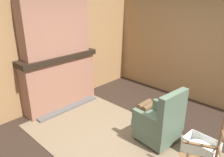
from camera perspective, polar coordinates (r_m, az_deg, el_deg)
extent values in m
plane|color=#2D2119|center=(3.93, 6.52, -17.62)|extent=(14.00, 14.00, 0.00)
cube|color=#9E7247|center=(5.07, -15.46, 6.14)|extent=(0.06, 5.44, 2.40)
cube|color=#9E7247|center=(5.40, 23.22, 6.07)|extent=(5.44, 0.06, 2.40)
cube|color=#93604C|center=(5.09, -13.42, -1.22)|extent=(0.39, 1.68, 1.12)
cube|color=black|center=(5.02, -12.31, -3.04)|extent=(0.08, 0.88, 0.63)
cube|color=#565451|center=(5.11, -11.18, -7.58)|extent=(0.16, 1.51, 0.06)
cube|color=black|center=(4.89, -14.04, 5.46)|extent=(0.49, 1.78, 0.11)
cube|color=#93604C|center=(4.77, -14.72, 12.73)|extent=(0.35, 1.48, 1.15)
cube|color=#7A664C|center=(4.05, 1.14, -16.07)|extent=(3.48, 1.97, 0.01)
cube|color=#516651|center=(4.05, 11.60, -13.46)|extent=(0.68, 0.66, 0.24)
cube|color=#516651|center=(3.97, 11.76, -11.68)|extent=(0.71, 0.70, 0.18)
cube|color=#516651|center=(3.64, 15.55, -8.04)|extent=(0.18, 0.65, 0.61)
cube|color=#516651|center=(3.69, 9.06, -10.70)|extent=(0.60, 0.15, 0.20)
cube|color=#516651|center=(4.08, 14.14, -7.84)|extent=(0.60, 0.15, 0.20)
cylinder|color=#332319|center=(4.11, 6.19, -15.11)|extent=(0.05, 0.05, 0.06)
cylinder|color=#332319|center=(4.44, 10.84, -12.37)|extent=(0.05, 0.05, 0.06)
cylinder|color=#332319|center=(3.85, 12.15, -18.39)|extent=(0.05, 0.05, 0.06)
cylinder|color=#332319|center=(4.20, 16.58, -15.12)|extent=(0.05, 0.05, 0.06)
cylinder|color=brown|center=(3.07, 26.60, -12.98)|extent=(0.05, 0.05, 0.86)
cube|color=brown|center=(3.15, 22.13, -15.82)|extent=(0.41, 0.22, 0.02)
cylinder|color=brown|center=(5.00, 7.74, -7.54)|extent=(0.13, 0.42, 0.13)
cylinder|color=brown|center=(4.94, 8.98, -8.03)|extent=(0.13, 0.42, 0.13)
cylinder|color=brown|center=(4.87, 10.25, -8.52)|extent=(0.13, 0.42, 0.13)
cylinder|color=brown|center=(4.92, 8.42, -6.64)|extent=(0.13, 0.42, 0.13)
cylinder|color=brown|center=(4.85, 9.69, -7.13)|extent=(0.13, 0.42, 0.13)
cube|color=white|center=(4.03, 21.88, -18.06)|extent=(0.53, 0.37, 0.01)
cube|color=white|center=(3.88, 25.64, -17.73)|extent=(0.03, 0.34, 0.30)
cube|color=white|center=(4.02, 18.88, -15.10)|extent=(0.03, 0.34, 0.30)
cube|color=white|center=(4.07, 23.23, -15.29)|extent=(0.51, 0.04, 0.30)
cube|color=white|center=(3.82, 21.04, -17.60)|extent=(0.51, 0.04, 0.30)
ellipsoid|color=white|center=(3.93, 22.21, -16.24)|extent=(0.43, 0.30, 0.18)
ellipsoid|color=#47708E|center=(4.68, -19.08, 5.58)|extent=(0.09, 0.09, 0.10)
cylinder|color=white|center=(4.65, -19.29, 7.34)|extent=(0.05, 0.05, 0.19)
cube|color=brown|center=(5.23, -8.73, 8.15)|extent=(0.12, 0.22, 0.12)
cube|color=silver|center=(5.18, -8.30, 8.12)|extent=(0.01, 0.04, 0.02)
cylinder|color=gold|center=(4.90, -14.64, 7.55)|extent=(0.07, 0.25, 0.25)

